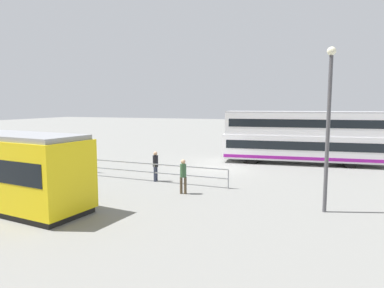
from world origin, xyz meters
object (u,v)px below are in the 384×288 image
Objects in this scene: double_decker_bus at (302,137)px; info_sign at (80,149)px; pedestrian_near_railing at (155,164)px; pedestrian_crossing at (183,174)px; street_lamp at (329,117)px.

double_decker_bus is 5.22× the size of info_sign.
pedestrian_near_railing is (7.89, 9.25, -1.02)m from double_decker_bus.
pedestrian_crossing is 0.26× the size of street_lamp.
double_decker_bus is 12.59m from pedestrian_crossing.
pedestrian_crossing is 8.95m from info_sign.
double_decker_bus is 6.77× the size of pedestrian_near_railing.
info_sign is at bearing 31.83° from double_decker_bus.
street_lamp is at bearing 96.69° from double_decker_bus.
pedestrian_near_railing is at bearing 49.52° from double_decker_bus.
double_decker_bus is 1.76× the size of street_lamp.
pedestrian_near_railing reaches higher than pedestrian_crossing.
pedestrian_near_railing is 10.17m from street_lamp.
pedestrian_crossing is at bearing 161.57° from info_sign.
pedestrian_near_railing is 1.00× the size of pedestrian_crossing.
info_sign is (5.88, -0.70, 0.56)m from pedestrian_near_railing.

